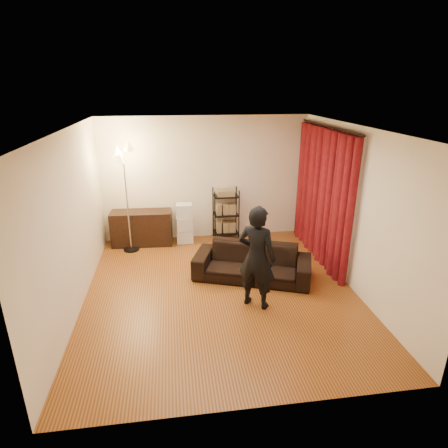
{
  "coord_description": "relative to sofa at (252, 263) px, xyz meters",
  "views": [
    {
      "loc": [
        -0.73,
        -5.53,
        3.31
      ],
      "look_at": [
        0.1,
        0.3,
        1.1
      ],
      "focal_mm": 30.0,
      "sensor_mm": 36.0,
      "label": 1
    }
  ],
  "objects": [
    {
      "name": "floor",
      "position": [
        -0.62,
        -0.38,
        -0.3
      ],
      "size": [
        5.0,
        5.0,
        0.0
      ],
      "primitive_type": "plane",
      "color": "brown",
      "rests_on": "ground"
    },
    {
      "name": "ceiling",
      "position": [
        -0.62,
        -0.38,
        2.4
      ],
      "size": [
        5.0,
        5.0,
        0.0
      ],
      "primitive_type": "plane",
      "rotation": [
        3.14,
        0.0,
        0.0
      ],
      "color": "white",
      "rests_on": "ground"
    },
    {
      "name": "wall_back",
      "position": [
        -0.62,
        2.12,
        1.05
      ],
      "size": [
        5.0,
        0.0,
        5.0
      ],
      "primitive_type": "plane",
      "rotation": [
        1.57,
        0.0,
        0.0
      ],
      "color": "#EFE1C9",
      "rests_on": "ground"
    },
    {
      "name": "wall_front",
      "position": [
        -0.62,
        -2.88,
        1.05
      ],
      "size": [
        5.0,
        0.0,
        5.0
      ],
      "primitive_type": "plane",
      "rotation": [
        -1.57,
        0.0,
        0.0
      ],
      "color": "#EFE1C9",
      "rests_on": "ground"
    },
    {
      "name": "wall_left",
      "position": [
        -2.87,
        -0.38,
        1.05
      ],
      "size": [
        0.0,
        5.0,
        5.0
      ],
      "primitive_type": "plane",
      "rotation": [
        1.57,
        0.0,
        1.57
      ],
      "color": "#EFE1C9",
      "rests_on": "ground"
    },
    {
      "name": "wall_right",
      "position": [
        1.63,
        -0.38,
        1.05
      ],
      "size": [
        0.0,
        5.0,
        5.0
      ],
      "primitive_type": "plane",
      "rotation": [
        1.57,
        0.0,
        -1.57
      ],
      "color": "#EFE1C9",
      "rests_on": "ground"
    },
    {
      "name": "curtain_rod",
      "position": [
        1.53,
        0.74,
        2.28
      ],
      "size": [
        0.04,
        2.65,
        0.04
      ],
      "primitive_type": "cylinder",
      "rotation": [
        1.57,
        0.0,
        0.0
      ],
      "color": "black",
      "rests_on": "wall_right"
    },
    {
      "name": "curtain",
      "position": [
        1.51,
        0.74,
        0.97
      ],
      "size": [
        0.22,
        2.65,
        2.55
      ],
      "primitive_type": null,
      "color": "maroon",
      "rests_on": "ground"
    },
    {
      "name": "sofa",
      "position": [
        0.0,
        0.0,
        0.0
      ],
      "size": [
        2.22,
        1.46,
        0.6
      ],
      "primitive_type": "imported",
      "rotation": [
        0.0,
        0.0,
        -0.35
      ],
      "color": "black",
      "rests_on": "ground"
    },
    {
      "name": "person",
      "position": [
        -0.13,
        -0.88,
        0.53
      ],
      "size": [
        0.72,
        0.67,
        1.66
      ],
      "primitive_type": "imported",
      "rotation": [
        0.0,
        0.0,
        2.53
      ],
      "color": "black",
      "rests_on": "ground"
    },
    {
      "name": "media_cabinet",
      "position": [
        -2.06,
        1.84,
        0.07
      ],
      "size": [
        1.31,
        0.55,
        0.75
      ],
      "primitive_type": "cube",
      "rotation": [
        0.0,
        0.0,
        -0.05
      ],
      "color": "black",
      "rests_on": "ground"
    },
    {
      "name": "storage_boxes",
      "position": [
        -1.12,
        1.8,
        0.14
      ],
      "size": [
        0.36,
        0.29,
        0.89
      ],
      "primitive_type": null,
      "rotation": [
        0.0,
        0.0,
        0.01
      ],
      "color": "silver",
      "rests_on": "ground"
    },
    {
      "name": "wire_shelf",
      "position": [
        -0.2,
        1.89,
        0.28
      ],
      "size": [
        0.57,
        0.44,
        1.17
      ],
      "primitive_type": null,
      "rotation": [
        0.0,
        0.0,
        -0.13
      ],
      "color": "black",
      "rests_on": "ground"
    },
    {
      "name": "floor_lamp",
      "position": [
        -2.28,
        1.54,
        0.8
      ],
      "size": [
        0.48,
        0.48,
        2.2
      ],
      "primitive_type": null,
      "rotation": [
        0.0,
        0.0,
        -0.24
      ],
      "color": "silver",
      "rests_on": "ground"
    }
  ]
}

